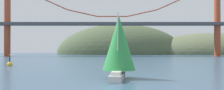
% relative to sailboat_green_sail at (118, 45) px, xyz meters
% --- Properties ---
extents(ground_plane, '(360.00, 360.00, 0.00)m').
position_rel_sailboat_green_sail_xyz_m(ground_plane, '(-0.71, -7.35, -4.16)').
color(ground_plane, '#385670').
extents(headland_center, '(76.46, 44.00, 36.08)m').
position_rel_sailboat_green_sail_xyz_m(headland_center, '(4.29, 127.65, -4.16)').
color(headland_center, '#4C5B3D').
rests_on(headland_center, ground_plane).
extents(headland_right, '(86.72, 44.00, 25.28)m').
position_rel_sailboat_green_sail_xyz_m(headland_right, '(59.29, 127.65, -4.16)').
color(headland_right, '#5B6647').
rests_on(headland_right, ground_plane).
extents(suspension_bridge, '(130.88, 6.00, 36.43)m').
position_rel_sailboat_green_sail_xyz_m(suspension_bridge, '(-0.71, 87.65, 11.90)').
color(suspension_bridge, '#A34228').
rests_on(suspension_bridge, ground_plane).
extents(sailboat_green_sail, '(4.56, 6.99, 7.96)m').
position_rel_sailboat_green_sail_xyz_m(sailboat_green_sail, '(0.00, 0.00, 0.00)').
color(sailboat_green_sail, '#B7B2A8').
rests_on(sailboat_green_sail, ground_plane).
extents(channel_buoy, '(1.10, 1.10, 2.64)m').
position_rel_sailboat_green_sail_xyz_m(channel_buoy, '(-22.08, 22.68, -3.79)').
color(channel_buoy, gold).
rests_on(channel_buoy, ground_plane).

